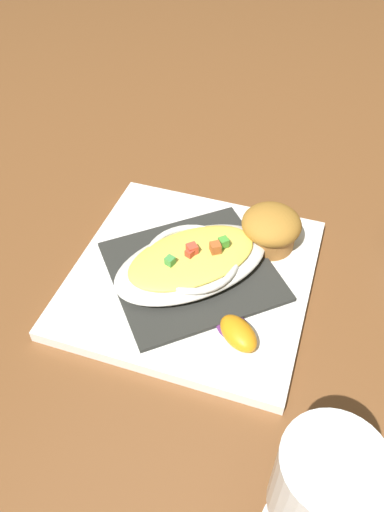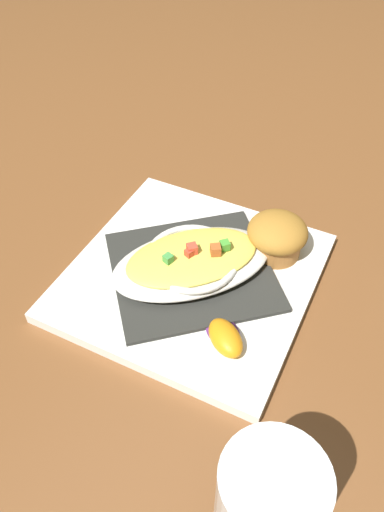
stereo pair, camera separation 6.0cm
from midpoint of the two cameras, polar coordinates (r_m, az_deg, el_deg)
The scene contains 7 objects.
ground_plane at distance 0.66m, azimuth 2.61°, elevation -2.91°, with size 2.60×2.60×0.00m, color brown.
square_plate at distance 0.65m, azimuth 2.63°, elevation -2.45°, with size 0.30×0.30×0.02m, color white.
folded_napkin at distance 0.64m, azimuth 2.66°, elevation -1.81°, with size 0.20×0.18×0.01m, color #2A2B28.
gratin_dish at distance 0.63m, azimuth 2.73°, elevation -0.63°, with size 0.21×0.23×0.04m.
muffin at distance 0.67m, azimuth 12.15°, elevation 2.14°, with size 0.08×0.08×0.06m.
orange_garnish at distance 0.57m, azimuth 6.78°, elevation -9.21°, with size 0.07×0.07×0.02m.
stemmed_glass at distance 0.42m, azimuth 13.18°, elevation -25.88°, with size 0.08×0.08×0.16m.
Camera 2 is at (-0.24, 0.36, 0.49)m, focal length 35.35 mm.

